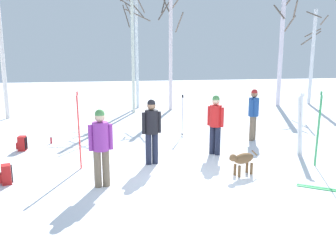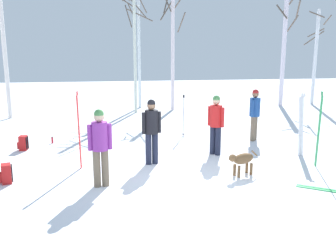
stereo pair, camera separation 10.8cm
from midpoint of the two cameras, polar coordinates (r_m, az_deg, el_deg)
The scene contains 20 objects.
ground_plane at distance 8.16m, azimuth 3.63°, elevation -9.06°, with size 60.00×60.00×0.00m, color white.
person_0 at distance 7.79m, azimuth -10.42°, elevation -2.67°, with size 0.52×0.34×1.72m.
person_2 at distance 12.14m, azimuth 13.93°, elevation 2.27°, with size 0.39×0.41×1.72m.
person_3 at distance 10.22m, azimuth 7.95°, elevation 0.79°, with size 0.38×0.41×1.72m.
person_4 at distance 9.25m, azimuth -2.31°, elevation -0.24°, with size 0.51×0.34×1.72m.
dog at distance 8.70m, azimuth 12.09°, elevation -5.30°, with size 0.85×0.42×0.57m.
ski_pair_planted_0 at distance 9.09m, azimuth -13.70°, elevation -0.80°, with size 0.04×0.25×1.97m.
ski_pair_planted_1 at distance 9.82m, azimuth 23.25°, elevation -0.58°, with size 0.08×0.21×1.94m.
ski_pair_planted_2 at distance 10.73m, azimuth 20.77°, elevation 0.15°, with size 0.20×0.12×1.79m.
ski_poles_0 at distance 12.41m, azimuth 2.75°, elevation 1.87°, with size 0.07×0.21×1.47m.
backpack_0 at distance 8.82m, azimuth -24.15°, elevation -7.02°, with size 0.32×0.30×0.44m.
backpack_1 at distance 11.57m, azimuth -21.91°, elevation -2.56°, with size 0.30×0.28×0.44m.
water_bottle_0 at distance 11.56m, azimuth -9.40°, elevation -2.46°, with size 0.07×0.07×0.21m.
water_bottle_1 at distance 12.15m, azimuth -17.76°, elevation -2.17°, with size 0.06×0.06×0.22m.
birch_tree_1 at distance 17.30m, azimuth -24.70°, elevation 12.81°, with size 1.33×1.50×7.25m.
birch_tree_2 at distance 17.45m, azimuth -5.15°, elevation 12.65°, with size 1.56×1.56×6.02m.
birch_tree_3 at distance 18.94m, azimuth -4.55°, elevation 11.90°, with size 1.33×1.10×5.55m.
birch_tree_4 at distance 18.20m, azimuth 0.93°, elevation 11.97°, with size 1.20×1.02×5.74m.
birch_tree_5 at distance 20.63m, azimuth 18.22°, elevation 11.45°, with size 1.35×1.33×5.84m.
birch_tree_6 at distance 21.89m, azimuth 22.65°, elevation 10.42°, with size 1.27×1.28×5.23m.
Camera 2 is at (-1.74, -7.43, 2.88)m, focal length 38.13 mm.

